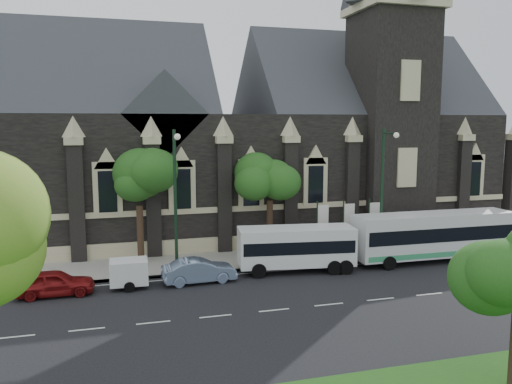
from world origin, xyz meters
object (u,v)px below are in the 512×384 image
object	(u,v)px
shuttle_bus	(296,246)
street_lamp_mid	(176,194)
tree_walk_right	(272,174)
car_far_red	(54,283)
banner_flag_left	(321,224)
tree_walk_left	(142,179)
street_lamp_near	(383,186)
box_trailer	(129,272)
tour_coach	(434,235)
sedan	(199,271)
banner_flag_right	(372,221)
banner_flag_center	(347,222)

from	to	relation	value
shuttle_bus	street_lamp_mid	bearing A→B (deg)	-179.51
tree_walk_right	shuttle_bus	xyz separation A→B (m)	(0.25, -4.51, -4.18)
tree_walk_right	street_lamp_mid	distance (m)	8.10
street_lamp_mid	car_far_red	size ratio (longest dim) A/B	2.14
banner_flag_left	car_far_red	distance (m)	17.65
tree_walk_right	car_far_red	world-z (taller)	tree_walk_right
tree_walk_right	shuttle_bus	bearing A→B (deg)	-86.89
tree_walk_left	street_lamp_near	size ratio (longest dim) A/B	0.85
street_lamp_near	box_trailer	distance (m)	17.50
tour_coach	sedan	world-z (taller)	tour_coach
tree_walk_left	banner_flag_left	world-z (taller)	tree_walk_left
tree_walk_right	banner_flag_left	distance (m)	4.92
street_lamp_near	tour_coach	world-z (taller)	street_lamp_near
shuttle_bus	box_trailer	size ratio (longest dim) A/B	2.46
street_lamp_mid	tree_walk_right	bearing A→B (deg)	26.65
car_far_red	box_trailer	bearing A→B (deg)	-87.06
sedan	car_far_red	bearing A→B (deg)	87.72
tree_walk_left	street_lamp_mid	bearing A→B (deg)	-63.53
tree_walk_left	tour_coach	xyz separation A→B (m)	(19.08, -4.79, -3.93)
banner_flag_right	car_far_red	world-z (taller)	banner_flag_right
tour_coach	box_trailer	size ratio (longest dim) A/B	3.70
banner_flag_right	box_trailer	xyz separation A→B (m)	(-17.22, -3.38, -1.45)
box_trailer	tour_coach	bearing A→B (deg)	1.65
tree_walk_left	banner_flag_right	bearing A→B (deg)	-6.04
banner_flag_center	shuttle_bus	bearing A→B (deg)	-149.87
street_lamp_near	sedan	size ratio (longest dim) A/B	2.08
tree_walk_left	sedan	world-z (taller)	tree_walk_left
tour_coach	shuttle_bus	size ratio (longest dim) A/B	1.51
street_lamp_near	car_far_red	size ratio (longest dim) A/B	2.14
shuttle_bus	box_trailer	world-z (taller)	shuttle_bus
tour_coach	box_trailer	xyz separation A→B (m)	(-20.21, -0.30, -0.88)
tree_walk_right	shuttle_bus	distance (m)	6.16
tree_walk_right	box_trailer	xyz separation A→B (m)	(-10.14, -5.09, -4.89)
street_lamp_near	box_trailer	bearing A→B (deg)	-175.03
tree_walk_right	banner_flag_right	bearing A→B (deg)	-13.60
street_lamp_mid	banner_flag_right	size ratio (longest dim) A/B	2.25
banner_flag_center	tree_walk_right	bearing A→B (deg)	161.36
tree_walk_right	car_far_red	xyz separation A→B (m)	(-14.12, -5.35, -5.10)
tree_walk_left	car_far_red	size ratio (longest dim) A/B	1.82
street_lamp_near	banner_flag_center	bearing A→B (deg)	131.93
tree_walk_left	car_far_red	distance (m)	8.93
banner_flag_center	car_far_red	bearing A→B (deg)	-169.27
street_lamp_near	sedan	xyz separation A→B (m)	(-12.89, -1.56, -4.40)
banner_flag_left	shuttle_bus	size ratio (longest dim) A/B	0.53
tree_walk_right	sedan	world-z (taller)	tree_walk_right
banner_flag_right	sedan	bearing A→B (deg)	-165.25
tree_walk_left	tour_coach	bearing A→B (deg)	-14.09
street_lamp_mid	banner_flag_left	world-z (taller)	street_lamp_mid
street_lamp_near	street_lamp_mid	world-z (taller)	same
shuttle_bus	car_far_red	bearing A→B (deg)	-169.34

